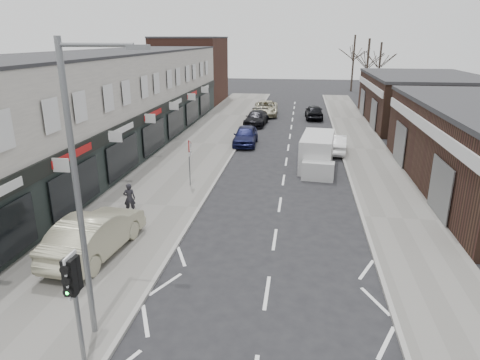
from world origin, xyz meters
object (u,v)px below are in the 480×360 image
at_px(parked_car_left_b, 256,118).
at_px(traffic_light, 73,285).
at_px(parked_car_left_c, 266,108).
at_px(parked_car_left_a, 246,136).
at_px(white_van, 317,153).
at_px(sedan_on_pavement, 95,234).
at_px(street_lamp, 82,182).
at_px(parked_car_right_a, 336,144).
at_px(parked_car_right_b, 314,112).
at_px(warning_sign, 190,149).
at_px(pedestrian, 129,198).

bearing_deg(parked_car_left_b, traffic_light, -87.84).
height_order(parked_car_left_b, parked_car_left_c, parked_car_left_c).
bearing_deg(parked_car_left_a, parked_car_left_c, 86.87).
relative_size(traffic_light, parked_car_left_c, 0.56).
bearing_deg(traffic_light, white_van, 71.23).
bearing_deg(parked_car_left_c, parked_car_left_a, -94.36).
bearing_deg(traffic_light, sedan_on_pavement, 112.62).
distance_m(street_lamp, parked_car_left_b, 31.59).
distance_m(parked_car_right_a, parked_car_right_b, 13.88).
height_order(warning_sign, parked_car_right_a, warning_sign).
height_order(warning_sign, parked_car_left_a, warning_sign).
bearing_deg(warning_sign, parked_car_left_b, 84.57).
xyz_separation_m(parked_car_left_c, parked_car_right_b, (5.19, -1.38, -0.03)).
height_order(street_lamp, warning_sign, street_lamp).
height_order(traffic_light, parked_car_left_b, traffic_light).
height_order(street_lamp, parked_car_right_b, street_lamp).
distance_m(warning_sign, parked_car_left_b, 18.67).
distance_m(white_van, pedestrian, 12.88).
distance_m(parked_car_left_c, parked_car_right_b, 5.37).
bearing_deg(parked_car_right_b, traffic_light, 77.45).
bearing_deg(parked_car_right_a, parked_car_left_b, -49.01).
bearing_deg(sedan_on_pavement, traffic_light, 117.97).
xyz_separation_m(warning_sign, white_van, (7.16, 4.81, -1.19)).
height_order(white_van, parked_car_right_b, white_van).
xyz_separation_m(pedestrian, parked_car_left_b, (3.58, 22.94, -0.19)).
xyz_separation_m(warning_sign, parked_car_left_a, (1.76, 10.45, -1.46)).
distance_m(pedestrian, parked_car_left_b, 23.22).
relative_size(sedan_on_pavement, parked_car_left_c, 0.92).
bearing_deg(street_lamp, parked_car_right_a, 69.71).
xyz_separation_m(sedan_on_pavement, parked_car_right_a, (10.23, 17.32, -0.27)).
distance_m(parked_car_left_b, parked_car_left_c, 5.60).
xyz_separation_m(parked_car_left_b, parked_car_right_a, (6.90, -9.62, -0.00)).
bearing_deg(pedestrian, parked_car_right_b, -125.25).
relative_size(sedan_on_pavement, parked_car_right_b, 1.16).
bearing_deg(parked_car_right_a, traffic_light, 76.31).
bearing_deg(parked_car_left_c, parked_car_right_a, -69.52).
height_order(street_lamp, sedan_on_pavement, street_lamp).
distance_m(sedan_on_pavement, parked_car_left_a, 19.16).
height_order(white_van, parked_car_left_c, white_van).
height_order(traffic_light, parked_car_left_a, traffic_light).
height_order(white_van, parked_car_left_a, white_van).
bearing_deg(warning_sign, white_van, 33.91).
distance_m(warning_sign, parked_car_right_a, 12.51).
bearing_deg(parked_car_right_b, white_van, 87.00).
height_order(pedestrian, parked_car_right_a, pedestrian).
bearing_deg(sedan_on_pavement, parked_car_right_b, -100.65).
xyz_separation_m(white_van, parked_car_right_b, (0.20, 17.91, -0.27)).
height_order(parked_car_left_a, parked_car_right_b, parked_car_left_a).
bearing_deg(parked_car_left_b, sedan_on_pavement, -93.12).
xyz_separation_m(parked_car_left_c, parked_car_right_a, (6.49, -15.20, -0.09)).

